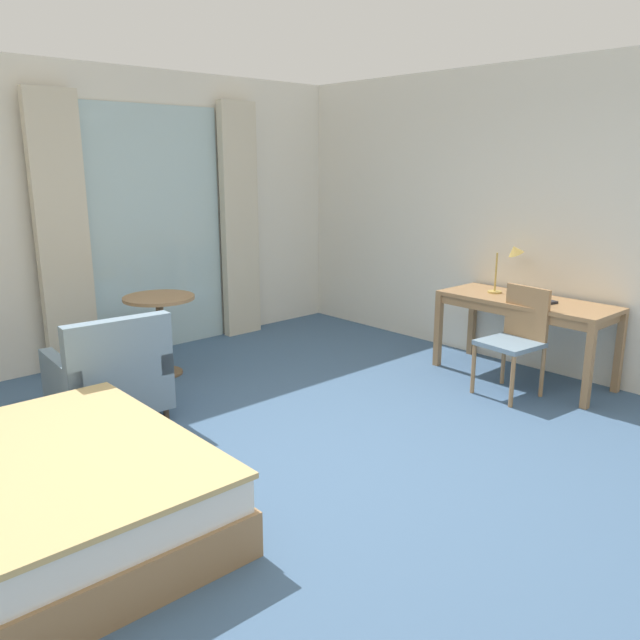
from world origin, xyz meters
TOP-DOWN VIEW (x-y plane):
  - ground at (0.00, 0.00)m, footprint 6.58×6.97m
  - wall_back at (0.00, 3.23)m, footprint 6.18×0.12m
  - wall_right at (3.03, 0.00)m, footprint 0.12×6.57m
  - balcony_glass_door at (0.67, 3.15)m, footprint 1.54×0.02m
  - curtain_panel_left at (-0.32, 3.05)m, footprint 0.47×0.10m
  - curtain_panel_right at (1.66, 3.05)m, footprint 0.45×0.10m
  - writing_desk at (2.62, 0.02)m, footprint 0.64×1.56m
  - desk_chair at (2.21, -0.14)m, footprint 0.49×0.49m
  - desk_lamp at (2.74, 0.28)m, footprint 0.27×0.25m
  - closed_book at (2.56, -0.12)m, footprint 0.30×0.30m
  - armchair_by_window at (-0.59, 1.65)m, footprint 0.84×0.80m
  - round_cafe_table at (0.24, 2.35)m, footprint 0.65×0.65m

SIDE VIEW (x-z plane):
  - ground at x=0.00m, z-range -0.10..0.00m
  - armchair_by_window at x=-0.59m, z-range -0.09..0.76m
  - desk_chair at x=2.21m, z-range 0.06..0.98m
  - round_cafe_table at x=0.24m, z-range 0.18..0.92m
  - writing_desk at x=2.62m, z-range 0.29..1.03m
  - closed_book at x=2.56m, z-range 0.75..0.77m
  - desk_lamp at x=2.74m, z-range 0.84..1.32m
  - balcony_glass_door at x=0.67m, z-range 0.00..2.49m
  - curtain_panel_left at x=-0.32m, z-range 0.00..2.57m
  - curtain_panel_right at x=1.66m, z-range 0.00..2.57m
  - wall_back at x=0.00m, z-range 0.00..2.83m
  - wall_right at x=3.03m, z-range 0.00..2.83m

